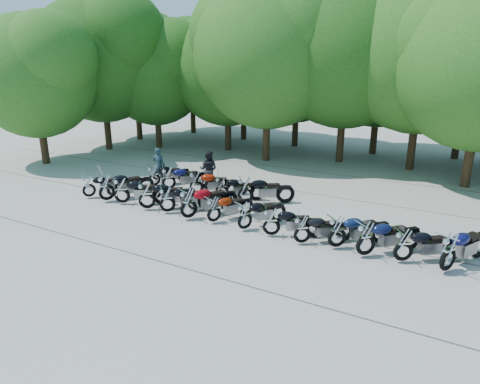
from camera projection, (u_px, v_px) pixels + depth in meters
The scene contains 35 objects.
ground at pixel (220, 231), 15.67m from camera, with size 90.00×90.00×0.00m, color gray.
tree_0 at pixel (135, 67), 32.03m from camera, with size 7.50×7.50×9.21m.
tree_1 at pixel (155, 74), 29.13m from camera, with size 6.97×6.97×8.55m.
tree_2 at pixel (228, 70), 28.16m from camera, with size 7.31×7.31×8.97m.
tree_3 at pixel (268, 54), 24.82m from camera, with size 8.70×8.70×10.67m.
tree_4 at pixel (347, 48), 24.36m from camera, with size 9.13×9.13×11.20m.
tree_5 at pixel (424, 48), 22.58m from camera, with size 9.04×9.04×11.10m.
tree_9 at pixel (191, 66), 34.98m from camera, with size 7.59×7.59×9.32m.
tree_10 at pixel (244, 64), 31.99m from camera, with size 7.78×7.78×9.55m.
tree_11 at pixel (298, 67), 29.48m from camera, with size 7.56×7.56×9.28m.
tree_12 at pixel (381, 64), 26.86m from camera, with size 7.88×7.88×9.67m.
tree_13 at pixel (469, 59), 25.33m from camera, with size 8.31×8.31×10.20m.
tree_16 at pixel (35, 77), 24.39m from camera, with size 6.97×6.97×8.55m.
tree_17 at pixel (101, 59), 28.20m from camera, with size 8.31×8.31×10.20m.
motorcycle_0 at pixel (89, 185), 19.26m from camera, with size 0.63×2.08×1.17m, color black, non-canonical shape.
motorcycle_1 at pixel (106, 186), 18.71m from camera, with size 0.77×2.51×1.42m, color black, non-canonical shape.
motorcycle_2 at pixel (122, 190), 18.37m from camera, with size 0.72×2.38×1.34m, color black, non-canonical shape.
motorcycle_3 at pixel (147, 194), 17.68m from camera, with size 0.75×2.45×1.38m, color black, non-canonical shape.
motorcycle_4 at pixel (167, 198), 17.32m from camera, with size 0.68×2.24×1.27m, color black, non-canonical shape.
motorcycle_5 at pixel (189, 202), 16.62m from camera, with size 0.77×2.54×1.44m, color maroon, non-canonical shape.
motorcycle_6 at pixel (214, 209), 16.28m from camera, with size 0.64×2.09×1.18m, color maroon, non-canonical shape.
motorcycle_7 at pixel (245, 215), 15.57m from camera, with size 0.66×2.16×1.22m, color black, non-canonical shape.
motorcycle_8 at pixel (272, 221), 15.02m from camera, with size 0.65×2.15×1.22m, color black, non-canonical shape.
motorcycle_9 at pixel (302, 228), 14.40m from camera, with size 0.63×2.07×1.17m, color black, non-canonical shape.
motorcycle_10 at pixel (337, 230), 14.04m from camera, with size 0.70×2.30×1.30m, color #0D193C, non-canonical shape.
motorcycle_11 at pixel (366, 237), 13.45m from camera, with size 0.72×2.38×1.35m, color #0B1334, non-canonical shape.
motorcycle_12 at pixel (404, 244), 13.07m from camera, with size 0.67×2.22×1.25m, color black, non-canonical shape.
motorcycle_13 at pixel (449, 251), 12.43m from camera, with size 0.76×2.51×1.42m, color #0E0E3E, non-canonical shape.
motorcycle_14 at pixel (154, 175), 20.97m from camera, with size 0.66×2.17×1.22m, color black, non-canonical shape.
motorcycle_15 at pixel (169, 177), 20.36m from camera, with size 0.70×2.30×1.30m, color #0E0F3E, non-canonical shape.
motorcycle_16 at pixel (196, 182), 19.65m from camera, with size 0.69×2.28×1.29m, color maroon, non-canonical shape.
motorcycle_17 at pixel (222, 186), 19.07m from camera, with size 0.65×2.13×1.21m, color black, non-canonical shape.
motorcycle_18 at pixel (246, 189), 18.43m from camera, with size 0.74×2.42×1.37m, color black, non-canonical shape.
rider_0 at pixel (159, 166), 21.49m from camera, with size 0.67×0.44×1.83m, color #1B3138.
rider_1 at pixel (209, 170), 20.59m from camera, with size 0.91×0.71×1.88m, color black.
Camera 1 is at (7.71, -12.34, 6.04)m, focal length 32.00 mm.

